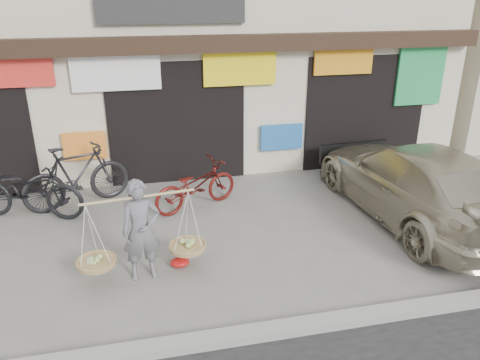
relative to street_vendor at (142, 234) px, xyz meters
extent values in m
plane|color=slate|center=(0.93, 0.30, -0.73)|extent=(70.00, 70.00, 0.00)
cube|color=gray|center=(0.93, -1.70, -0.67)|extent=(70.00, 0.25, 0.12)
cube|color=beige|center=(0.93, 6.80, 2.77)|extent=(14.00, 6.00, 7.00)
cube|color=black|center=(0.93, 3.65, 2.32)|extent=(14.00, 0.35, 0.35)
cube|color=black|center=(0.93, 4.05, 0.62)|extent=(3.00, 0.60, 2.70)
cube|color=black|center=(5.43, 4.05, 0.62)|extent=(3.00, 0.60, 2.70)
cube|color=red|center=(-2.27, 3.72, 1.87)|extent=(1.60, 0.08, 0.60)
cube|color=white|center=(-0.27, 3.72, 1.77)|extent=(1.80, 0.08, 0.70)
cube|color=yellow|center=(2.33, 3.72, 1.77)|extent=(1.60, 0.08, 0.70)
cube|color=orange|center=(4.73, 3.72, 1.87)|extent=(1.40, 0.08, 0.60)
cube|color=green|center=(6.73, 3.72, 1.47)|extent=(1.20, 0.08, 1.40)
cube|color=orange|center=(-1.07, 3.72, 0.27)|extent=(0.90, 0.08, 0.60)
cube|color=#2668B4|center=(3.33, 3.72, 0.17)|extent=(1.00, 0.08, 0.60)
cube|color=#2A2A2A|center=(0.93, 3.72, 2.97)|extent=(3.00, 0.08, 0.50)
imported|color=slate|center=(0.00, 0.00, 0.06)|extent=(0.62, 0.45, 1.59)
cylinder|color=tan|center=(0.00, 0.00, 0.61)|extent=(1.64, 0.23, 0.04)
cylinder|color=#A7824F|center=(-0.68, -0.08, -0.35)|extent=(0.56, 0.56, 0.07)
ellipsoid|color=#A5BF66|center=(-0.68, -0.08, -0.29)|extent=(0.39, 0.39, 0.10)
cylinder|color=#A7824F|center=(0.68, 0.08, -0.35)|extent=(0.56, 0.56, 0.07)
ellipsoid|color=#A5BF66|center=(0.68, 0.08, -0.29)|extent=(0.39, 0.39, 0.10)
imported|color=black|center=(-2.07, 2.52, -0.15)|extent=(2.32, 1.43, 1.15)
imported|color=black|center=(-1.20, 2.88, -0.08)|extent=(2.22, 1.34, 1.29)
imported|color=#55120E|center=(1.10, 2.25, -0.25)|extent=(1.94, 1.33, 0.96)
imported|color=#ABA38A|center=(5.13, 0.96, -0.01)|extent=(2.31, 5.09, 1.45)
cube|color=black|center=(4.99, 3.32, -0.18)|extent=(1.70, 0.20, 0.45)
cube|color=silver|center=(4.99, 3.38, -0.28)|extent=(0.45, 0.05, 0.12)
ellipsoid|color=red|center=(0.55, 0.16, -0.66)|extent=(0.31, 0.25, 0.14)
camera|label=1|loc=(0.09, -6.29, 3.38)|focal=35.00mm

